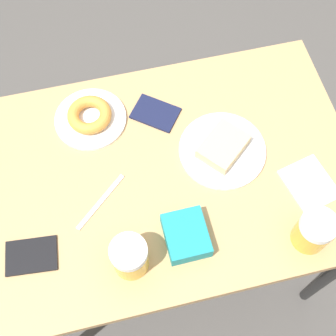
# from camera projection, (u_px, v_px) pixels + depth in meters

# --- Properties ---
(ground_plane) EXTENTS (8.00, 8.00, 0.00)m
(ground_plane) POSITION_uv_depth(u_px,v_px,m) (168.00, 248.00, 1.90)
(ground_plane) COLOR #474442
(table) EXTENTS (0.69, 1.02, 0.72)m
(table) POSITION_uv_depth(u_px,v_px,m) (168.00, 182.00, 1.32)
(table) COLOR tan
(table) RESTS_ON ground_plane
(plate_with_cake) EXTENTS (0.24, 0.24, 0.04)m
(plate_with_cake) POSITION_uv_depth(u_px,v_px,m) (223.00, 148.00, 1.27)
(plate_with_cake) COLOR silver
(plate_with_cake) RESTS_ON table
(plate_with_donut) EXTENTS (0.20, 0.20, 0.04)m
(plate_with_donut) POSITION_uv_depth(u_px,v_px,m) (90.00, 117.00, 1.31)
(plate_with_donut) COLOR silver
(plate_with_donut) RESTS_ON table
(beer_mug_left) EXTENTS (0.09, 0.09, 0.11)m
(beer_mug_left) POSITION_uv_depth(u_px,v_px,m) (314.00, 231.00, 1.12)
(beer_mug_left) COLOR gold
(beer_mug_left) RESTS_ON table
(beer_mug_center) EXTENTS (0.09, 0.09, 0.11)m
(beer_mug_center) POSITION_uv_depth(u_px,v_px,m) (130.00, 257.00, 1.10)
(beer_mug_center) COLOR gold
(beer_mug_center) RESTS_ON table
(napkin_folded) EXTENTS (0.16, 0.14, 0.00)m
(napkin_folded) POSITION_uv_depth(u_px,v_px,m) (309.00, 184.00, 1.24)
(napkin_folded) COLOR white
(napkin_folded) RESTS_ON table
(fork) EXTENTS (0.13, 0.15, 0.00)m
(fork) POSITION_uv_depth(u_px,v_px,m) (101.00, 202.00, 1.22)
(fork) COLOR silver
(fork) RESTS_ON table
(passport_near_edge) EXTENTS (0.10, 0.13, 0.01)m
(passport_near_edge) POSITION_uv_depth(u_px,v_px,m) (31.00, 256.00, 1.15)
(passport_near_edge) COLOR black
(passport_near_edge) RESTS_ON table
(passport_far_edge) EXTENTS (0.15, 0.15, 0.01)m
(passport_far_edge) POSITION_uv_depth(u_px,v_px,m) (155.00, 113.00, 1.33)
(passport_far_edge) COLOR #141938
(passport_far_edge) RESTS_ON table
(blue_pouch) EXTENTS (0.12, 0.10, 0.05)m
(blue_pouch) POSITION_uv_depth(u_px,v_px,m) (185.00, 236.00, 1.15)
(blue_pouch) COLOR teal
(blue_pouch) RESTS_ON table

